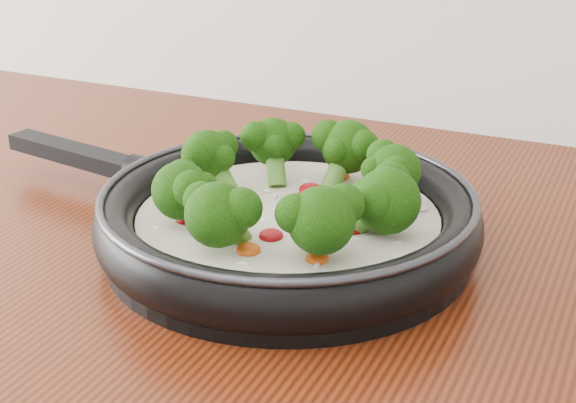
% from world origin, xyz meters
% --- Properties ---
extents(skillet, '(0.59, 0.41, 0.10)m').
position_xyz_m(skillet, '(0.11, 1.07, 0.94)').
color(skillet, black).
rests_on(skillet, counter).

